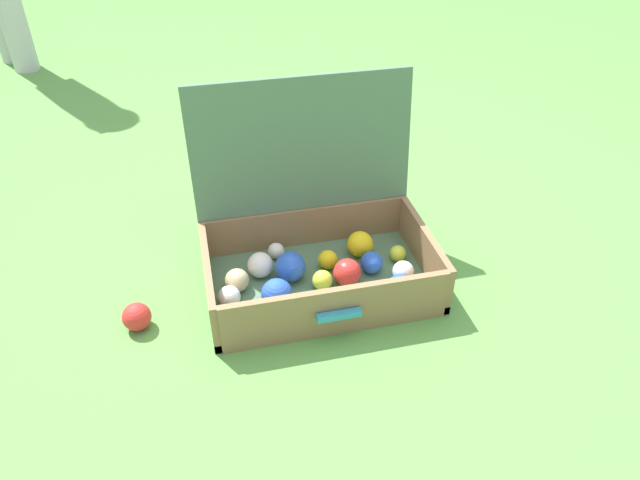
{
  "coord_description": "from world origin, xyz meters",
  "views": [
    {
      "loc": [
        -0.24,
        -1.19,
        1.06
      ],
      "look_at": [
        0.04,
        -0.0,
        0.16
      ],
      "focal_mm": 32.96,
      "sensor_mm": 36.0,
      "label": 1
    }
  ],
  "objects": [
    {
      "name": "stray_ball_on_grass",
      "position": [
        -0.45,
        -0.05,
        0.04
      ],
      "size": [
        0.07,
        0.07,
        0.07
      ],
      "primitive_type": "sphere",
      "color": "red",
      "rests_on": "ground"
    },
    {
      "name": "open_suitcase",
      "position": [
        0.04,
        0.04,
        0.11
      ],
      "size": [
        0.61,
        0.45,
        0.52
      ],
      "color": "#4C7051",
      "rests_on": "ground"
    },
    {
      "name": "ground_plane",
      "position": [
        0.0,
        0.0,
        0.0
      ],
      "size": [
        16.0,
        16.0,
        0.0
      ],
      "primitive_type": "plane",
      "color": "#569342"
    }
  ]
}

